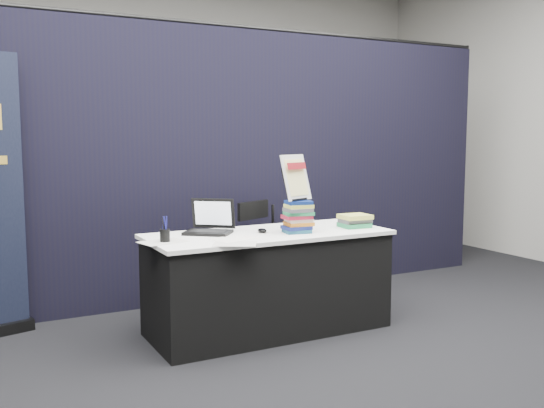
{
  "coord_description": "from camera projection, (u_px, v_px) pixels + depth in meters",
  "views": [
    {
      "loc": [
        -2.05,
        -3.39,
        1.46
      ],
      "look_at": [
        0.03,
        0.55,
        0.96
      ],
      "focal_mm": 40.0,
      "sensor_mm": 36.0,
      "label": 1
    }
  ],
  "objects": [
    {
      "name": "floor",
      "position": [
        306.0,
        353.0,
        4.09
      ],
      "size": [
        8.0,
        8.0,
        0.0
      ],
      "primitive_type": "plane",
      "color": "black",
      "rests_on": "ground"
    },
    {
      "name": "wall_back",
      "position": [
        138.0,
        112.0,
        7.41
      ],
      "size": [
        8.0,
        0.02,
        3.5
      ],
      "primitive_type": "cube",
      "color": "#A5A39C",
      "rests_on": "floor"
    },
    {
      "name": "drape_partition",
      "position": [
        214.0,
        165.0,
        5.36
      ],
      "size": [
        6.0,
        0.08,
        2.4
      ],
      "primitive_type": "cube",
      "color": "black",
      "rests_on": "floor"
    },
    {
      "name": "display_table",
      "position": [
        268.0,
        281.0,
        4.53
      ],
      "size": [
        1.8,
        0.75,
        0.75
      ],
      "color": "black",
      "rests_on": "floor"
    },
    {
      "name": "laptop",
      "position": [
        206.0,
        225.0,
        4.44
      ],
      "size": [
        0.4,
        0.43,
        0.25
      ],
      "rotation": [
        0.0,
        0.0,
        -0.68
      ],
      "color": "black",
      "rests_on": "display_table"
    },
    {
      "name": "mouse",
      "position": [
        262.0,
        231.0,
        4.47
      ],
      "size": [
        0.07,
        0.11,
        0.03
      ],
      "primitive_type": "ellipsoid",
      "rotation": [
        0.0,
        0.0,
        -0.11
      ],
      "color": "black",
      "rests_on": "display_table"
    },
    {
      "name": "brochure_left",
      "position": [
        163.0,
        242.0,
        4.08
      ],
      "size": [
        0.33,
        0.27,
        0.0
      ],
      "primitive_type": "cube",
      "rotation": [
        0.0,
        0.0,
        0.21
      ],
      "color": "silver",
      "rests_on": "display_table"
    },
    {
      "name": "brochure_mid",
      "position": [
        235.0,
        244.0,
        4.0
      ],
      "size": [
        0.35,
        0.31,
        0.0
      ],
      "primitive_type": "cube",
      "rotation": [
        0.0,
        0.0,
        -0.51
      ],
      "color": "silver",
      "rests_on": "display_table"
    },
    {
      "name": "brochure_right",
      "position": [
        234.0,
        238.0,
        4.21
      ],
      "size": [
        0.35,
        0.29,
        0.0
      ],
      "primitive_type": "cube",
      "rotation": [
        0.0,
        0.0,
        0.28
      ],
      "color": "white",
      "rests_on": "display_table"
    },
    {
      "name": "pen_cup",
      "position": [
        165.0,
        236.0,
        4.07
      ],
      "size": [
        0.08,
        0.08,
        0.09
      ],
      "primitive_type": "cylinder",
      "rotation": [
        0.0,
        0.0,
        0.2
      ],
      "color": "black",
      "rests_on": "display_table"
    },
    {
      "name": "book_stack_tall",
      "position": [
        298.0,
        217.0,
        4.46
      ],
      "size": [
        0.21,
        0.17,
        0.24
      ],
      "rotation": [
        0.0,
        0.0,
        -0.14
      ],
      "color": "navy",
      "rests_on": "display_table"
    },
    {
      "name": "book_stack_short",
      "position": [
        356.0,
        221.0,
        4.72
      ],
      "size": [
        0.24,
        0.19,
        0.1
      ],
      "rotation": [
        0.0,
        0.0,
        -0.03
      ],
      "color": "#22804D",
      "rests_on": "display_table"
    },
    {
      "name": "info_sign",
      "position": [
        296.0,
        178.0,
        4.45
      ],
      "size": [
        0.28,
        0.18,
        0.35
      ],
      "rotation": [
        0.0,
        0.0,
        0.36
      ],
      "color": "black",
      "rests_on": "book_stack_tall"
    },
    {
      "name": "stacking_chair",
      "position": [
        261.0,
        249.0,
        5.15
      ],
      "size": [
        0.54,
        0.56,
        0.9
      ],
      "rotation": [
        0.0,
        0.0,
        0.43
      ],
      "color": "black",
      "rests_on": "floor"
    }
  ]
}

